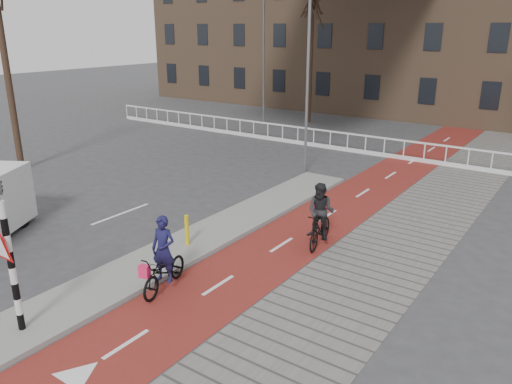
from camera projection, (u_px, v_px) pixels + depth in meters
The scene contains 14 objects.
ground at pixel (116, 302), 11.86m from camera, with size 120.00×120.00×0.00m, color #38383A.
bike_lane at pixel (352, 200), 18.81m from camera, with size 2.50×60.00×0.01m, color maroon.
sidewalk at pixel (427, 215), 17.29m from camera, with size 3.00×60.00×0.01m, color slate.
curb_island at pixel (204, 237), 15.33m from camera, with size 1.80×16.00×0.12m, color gray.
traffic_signal at pixel (8, 249), 9.98m from camera, with size 0.80×0.80×3.68m.
bollard at pixel (187, 230), 14.54m from camera, with size 0.12×0.12×0.91m, color yellow.
cyclist_near at pixel (164, 266), 12.21m from camera, with size 1.06×1.94×1.92m.
cyclist_far at pixel (320, 220), 14.63m from camera, with size 0.92×1.85×1.93m.
railing at pixel (298, 139), 27.70m from camera, with size 28.00×0.10×0.99m.
townhouse_row at pixel (430, 3), 35.91m from camera, with size 46.00×10.00×15.90m.
tree_left at pixel (6, 63), 21.35m from camera, with size 0.29×0.29×9.52m, color black.
tree_mid at pixel (311, 58), 32.91m from camera, with size 0.23×0.23×8.48m, color black.
streetlight_near at pixel (308, 80), 20.95m from camera, with size 0.12×0.12×8.15m, color slate.
streetlight_left at pixel (264, 62), 32.18m from camera, with size 0.12×0.12×8.07m, color slate.
Camera 1 is at (8.71, -6.63, 6.21)m, focal length 35.00 mm.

